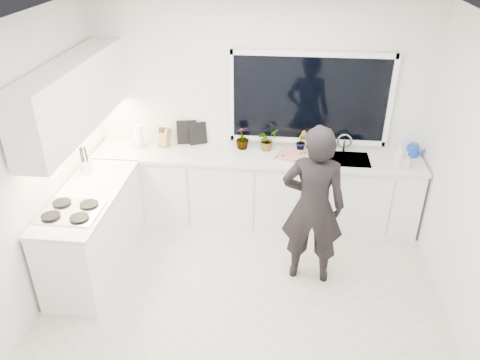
# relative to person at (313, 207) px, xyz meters

# --- Properties ---
(floor) EXTENTS (4.00, 3.50, 0.02)m
(floor) POSITION_rel_person_xyz_m (-0.65, -0.42, -0.89)
(floor) COLOR beige
(floor) RESTS_ON ground
(wall_back) EXTENTS (4.00, 0.02, 2.70)m
(wall_back) POSITION_rel_person_xyz_m (-0.65, 1.34, 0.47)
(wall_back) COLOR white
(wall_back) RESTS_ON ground
(wall_left) EXTENTS (0.02, 3.50, 2.70)m
(wall_left) POSITION_rel_person_xyz_m (-2.66, -0.42, 0.47)
(wall_left) COLOR white
(wall_left) RESTS_ON ground
(wall_right) EXTENTS (0.02, 3.50, 2.70)m
(wall_right) POSITION_rel_person_xyz_m (1.36, -0.42, 0.47)
(wall_right) COLOR white
(wall_right) RESTS_ON ground
(ceiling) EXTENTS (4.00, 3.50, 0.02)m
(ceiling) POSITION_rel_person_xyz_m (-0.65, -0.42, 1.83)
(ceiling) COLOR white
(ceiling) RESTS_ON wall_back
(window) EXTENTS (1.80, 0.02, 1.00)m
(window) POSITION_rel_person_xyz_m (-0.05, 1.31, 0.67)
(window) COLOR black
(window) RESTS_ON wall_back
(base_cabinets_back) EXTENTS (3.92, 0.58, 0.88)m
(base_cabinets_back) POSITION_rel_person_xyz_m (-0.65, 1.03, -0.44)
(base_cabinets_back) COLOR white
(base_cabinets_back) RESTS_ON floor
(base_cabinets_left) EXTENTS (0.58, 1.60, 0.88)m
(base_cabinets_left) POSITION_rel_person_xyz_m (-2.32, -0.07, -0.44)
(base_cabinets_left) COLOR white
(base_cabinets_left) RESTS_ON floor
(countertop_back) EXTENTS (3.94, 0.62, 0.04)m
(countertop_back) POSITION_rel_person_xyz_m (-0.65, 1.02, 0.02)
(countertop_back) COLOR silver
(countertop_back) RESTS_ON base_cabinets_back
(countertop_left) EXTENTS (0.62, 1.60, 0.04)m
(countertop_left) POSITION_rel_person_xyz_m (-2.32, -0.07, 0.02)
(countertop_left) COLOR silver
(countertop_left) RESTS_ON base_cabinets_left
(upper_cabinets) EXTENTS (0.34, 2.10, 0.70)m
(upper_cabinets) POSITION_rel_person_xyz_m (-2.44, 0.28, 0.97)
(upper_cabinets) COLOR white
(upper_cabinets) RESTS_ON wall_left
(sink) EXTENTS (0.58, 0.42, 0.14)m
(sink) POSITION_rel_person_xyz_m (0.40, 1.03, -0.01)
(sink) COLOR silver
(sink) RESTS_ON countertop_back
(faucet) EXTENTS (0.03, 0.03, 0.22)m
(faucet) POSITION_rel_person_xyz_m (0.40, 1.23, 0.15)
(faucet) COLOR silver
(faucet) RESTS_ON countertop_back
(stovetop) EXTENTS (0.56, 0.48, 0.03)m
(stovetop) POSITION_rel_person_xyz_m (-2.34, -0.42, 0.06)
(stovetop) COLOR black
(stovetop) RESTS_ON countertop_left
(person) EXTENTS (0.67, 0.46, 1.76)m
(person) POSITION_rel_person_xyz_m (0.00, 0.00, 0.00)
(person) COLOR black
(person) RESTS_ON floor
(pizza_tray) EXTENTS (0.60, 0.52, 0.03)m
(pizza_tray) POSITION_rel_person_xyz_m (-0.13, 1.00, 0.06)
(pizza_tray) COLOR #BBBBBF
(pizza_tray) RESTS_ON countertop_back
(pizza) EXTENTS (0.55, 0.46, 0.01)m
(pizza) POSITION_rel_person_xyz_m (-0.13, 1.00, 0.07)
(pizza) COLOR red
(pizza) RESTS_ON pizza_tray
(watering_can) EXTENTS (0.18, 0.18, 0.13)m
(watering_can) POSITION_rel_person_xyz_m (1.20, 1.19, 0.11)
(watering_can) COLOR blue
(watering_can) RESTS_ON countertop_back
(paper_towel_roll) EXTENTS (0.14, 0.14, 0.26)m
(paper_towel_roll) POSITION_rel_person_xyz_m (-2.11, 1.13, 0.17)
(paper_towel_roll) COLOR white
(paper_towel_roll) RESTS_ON countertop_back
(knife_block) EXTENTS (0.16, 0.14, 0.22)m
(knife_block) POSITION_rel_person_xyz_m (-1.81, 1.17, 0.15)
(knife_block) COLOR brown
(knife_block) RESTS_ON countertop_back
(utensil_crock) EXTENTS (0.16, 0.16, 0.16)m
(utensil_crock) POSITION_rel_person_xyz_m (-2.50, 0.38, 0.12)
(utensil_crock) COLOR silver
(utensil_crock) RESTS_ON countertop_left
(picture_frame_large) EXTENTS (0.21, 0.11, 0.28)m
(picture_frame_large) POSITION_rel_person_xyz_m (-1.40, 1.27, 0.18)
(picture_frame_large) COLOR black
(picture_frame_large) RESTS_ON countertop_back
(picture_frame_small) EXTENTS (0.25, 0.07, 0.30)m
(picture_frame_small) POSITION_rel_person_xyz_m (-1.54, 1.27, 0.19)
(picture_frame_small) COLOR black
(picture_frame_small) RESTS_ON countertop_back
(herb_plants) EXTENTS (0.88, 0.32, 0.28)m
(herb_plants) POSITION_rel_person_xyz_m (-0.55, 1.19, 0.18)
(herb_plants) COLOR #26662D
(herb_plants) RESTS_ON countertop_back
(soap_bottles) EXTENTS (0.22, 0.17, 0.32)m
(soap_bottles) POSITION_rel_person_xyz_m (1.00, 0.88, 0.19)
(soap_bottles) COLOR #D8BF66
(soap_bottles) RESTS_ON countertop_back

